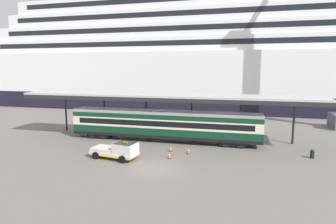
{
  "coord_description": "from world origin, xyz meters",
  "views": [
    {
      "loc": [
        7.62,
        -25.03,
        9.68
      ],
      "look_at": [
        -0.62,
        7.48,
        4.5
      ],
      "focal_mm": 30.16,
      "sensor_mm": 36.0,
      "label": 1
    }
  ],
  "objects_px": {
    "traffic_cone_mid": "(169,155)",
    "traffic_cone_far": "(171,148)",
    "traffic_cone_near": "(189,151)",
    "quay_bollard": "(312,154)",
    "cruise_ship": "(267,58)",
    "train_carriage": "(163,124)",
    "service_truck": "(118,150)"
  },
  "relations": [
    {
      "from": "cruise_ship",
      "to": "train_carriage",
      "type": "relative_size",
      "value": 5.84
    },
    {
      "from": "traffic_cone_mid",
      "to": "service_truck",
      "type": "bearing_deg",
      "value": -164.54
    },
    {
      "from": "service_truck",
      "to": "quay_bollard",
      "type": "height_order",
      "value": "service_truck"
    },
    {
      "from": "traffic_cone_mid",
      "to": "quay_bollard",
      "type": "xyz_separation_m",
      "value": [
        15.07,
        3.95,
        0.15
      ]
    },
    {
      "from": "traffic_cone_near",
      "to": "traffic_cone_far",
      "type": "relative_size",
      "value": 1.03
    },
    {
      "from": "train_carriage",
      "to": "traffic_cone_near",
      "type": "distance_m",
      "value": 6.76
    },
    {
      "from": "traffic_cone_mid",
      "to": "traffic_cone_far",
      "type": "distance_m",
      "value": 2.73
    },
    {
      "from": "service_truck",
      "to": "traffic_cone_near",
      "type": "distance_m",
      "value": 8.0
    },
    {
      "from": "service_truck",
      "to": "traffic_cone_near",
      "type": "height_order",
      "value": "service_truck"
    },
    {
      "from": "train_carriage",
      "to": "traffic_cone_far",
      "type": "height_order",
      "value": "train_carriage"
    },
    {
      "from": "cruise_ship",
      "to": "service_truck",
      "type": "height_order",
      "value": "cruise_ship"
    },
    {
      "from": "train_carriage",
      "to": "traffic_cone_near",
      "type": "relative_size",
      "value": 35.0
    },
    {
      "from": "cruise_ship",
      "to": "traffic_cone_mid",
      "type": "relative_size",
      "value": 198.89
    },
    {
      "from": "cruise_ship",
      "to": "quay_bollard",
      "type": "height_order",
      "value": "cruise_ship"
    },
    {
      "from": "quay_bollard",
      "to": "cruise_ship",
      "type": "bearing_deg",
      "value": 93.04
    },
    {
      "from": "cruise_ship",
      "to": "train_carriage",
      "type": "height_order",
      "value": "cruise_ship"
    },
    {
      "from": "service_truck",
      "to": "traffic_cone_near",
      "type": "relative_size",
      "value": 7.51
    },
    {
      "from": "cruise_ship",
      "to": "traffic_cone_far",
      "type": "relative_size",
      "value": 211.21
    },
    {
      "from": "train_carriage",
      "to": "quay_bollard",
      "type": "relative_size",
      "value": 26.48
    },
    {
      "from": "traffic_cone_mid",
      "to": "traffic_cone_far",
      "type": "height_order",
      "value": "traffic_cone_mid"
    },
    {
      "from": "cruise_ship",
      "to": "quay_bollard",
      "type": "bearing_deg",
      "value": -86.96
    },
    {
      "from": "service_truck",
      "to": "traffic_cone_far",
      "type": "relative_size",
      "value": 7.76
    },
    {
      "from": "cruise_ship",
      "to": "service_truck",
      "type": "xyz_separation_m",
      "value": [
        -18.38,
        -43.59,
        -11.14
      ]
    },
    {
      "from": "traffic_cone_near",
      "to": "traffic_cone_far",
      "type": "bearing_deg",
      "value": 168.88
    },
    {
      "from": "train_carriage",
      "to": "service_truck",
      "type": "relative_size",
      "value": 4.66
    },
    {
      "from": "service_truck",
      "to": "traffic_cone_far",
      "type": "height_order",
      "value": "service_truck"
    },
    {
      "from": "train_carriage",
      "to": "traffic_cone_far",
      "type": "bearing_deg",
      "value": -64.79
    },
    {
      "from": "traffic_cone_near",
      "to": "traffic_cone_far",
      "type": "distance_m",
      "value": 2.28
    },
    {
      "from": "service_truck",
      "to": "quay_bollard",
      "type": "relative_size",
      "value": 5.68
    },
    {
      "from": "train_carriage",
      "to": "quay_bollard",
      "type": "xyz_separation_m",
      "value": [
        17.65,
        -3.12,
        -1.8
      ]
    },
    {
      "from": "traffic_cone_mid",
      "to": "traffic_cone_far",
      "type": "relative_size",
      "value": 1.06
    },
    {
      "from": "service_truck",
      "to": "cruise_ship",
      "type": "bearing_deg",
      "value": 67.13
    }
  ]
}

